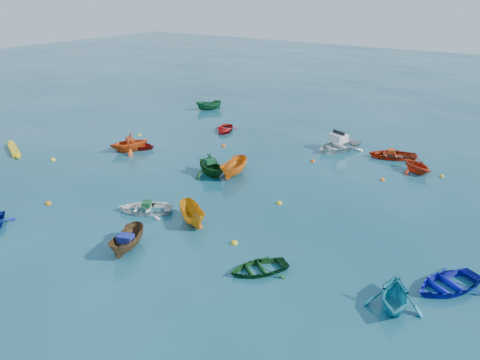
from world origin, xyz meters
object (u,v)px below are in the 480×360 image
Objects in this scene: dinghy_blue_se at (447,288)px; kayak_yellow at (14,152)px; dinghy_white_near at (146,211)px; motorboat_white at (337,150)px.

kayak_yellow is (-31.76, -0.55, 0.00)m from dinghy_blue_se.
dinghy_white_near is 0.75× the size of motorboat_white.
kayak_yellow is (-15.83, 1.56, 0.00)m from dinghy_white_near.
dinghy_blue_se is at bearing 66.17° from dinghy_white_near.
kayak_yellow is at bearing -123.54° from motorboat_white.
dinghy_white_near reaches higher than kayak_yellow.
dinghy_white_near is at bearing -71.71° from kayak_yellow.
kayak_yellow is at bearing -127.01° from dinghy_white_near.
motorboat_white is (4.61, 16.37, 0.00)m from dinghy_white_near.
dinghy_blue_se is (15.93, 2.11, 0.00)m from dinghy_white_near.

